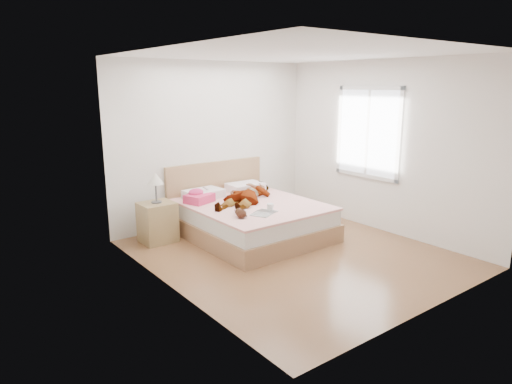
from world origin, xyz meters
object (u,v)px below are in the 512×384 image
Objects in this scene: woman at (247,192)px; bed at (249,217)px; nightstand at (157,219)px; towel at (198,197)px; plush_toy at (241,213)px; magazine at (264,213)px; phone at (206,188)px; coffee_mug at (270,207)px.

bed is (-0.08, -0.14, -0.35)m from woman.
towel is at bearing -8.99° from nightstand.
plush_toy is at bearing -133.59° from bed.
nightstand is at bearing 156.41° from bed.
woman is 7.50× the size of plush_toy.
bed is at bearing 72.40° from magazine.
phone reaches higher than coffee_mug.
nightstand is at bearing 171.01° from towel.
woman is at bearing 80.09° from coffee_mug.
phone is at bearing 28.06° from towel.
bed is at bearing 85.91° from coffee_mug.
nightstand is (-1.20, 1.11, -0.22)m from coffee_mug.
woman reaches higher than towel.
woman is 0.83m from magazine.
bed is 9.64× the size of plush_toy.
woman is 3.43× the size of towel.
bed is 0.87m from plush_toy.
magazine is 2.09× the size of plush_toy.
woman reaches higher than magazine.
woman is at bearing -72.84° from phone.
plush_toy is (-0.53, -0.03, 0.01)m from coffee_mug.
phone is at bearing -162.84° from woman.
nightstand is at bearing 120.49° from plush_toy.
coffee_mug is at bearing -60.80° from towel.
towel reaches higher than plush_toy.
magazine is at bearing -113.74° from phone.
plush_toy is 1.34m from nightstand.
plush_toy is at bearing -177.12° from coffee_mug.
towel reaches higher than coffee_mug.
phone is at bearing 127.60° from bed.
woman is 0.38m from bed.
magazine is at bearing -48.50° from nightstand.
towel is 1.16m from coffee_mug.
bed is (0.42, -0.54, -0.41)m from phone.
towel is at bearing 110.70° from magazine.
bed is 0.71m from magazine.
bed reaches higher than plush_toy.
plush_toy is at bearing 174.55° from magazine.
magazine is at bearing -54.35° from woman.
nightstand reaches higher than magazine.
magazine is 0.37m from plush_toy.
bed reaches higher than coffee_mug.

